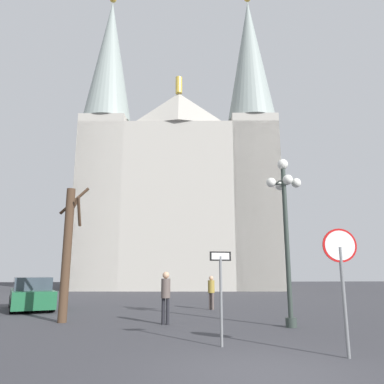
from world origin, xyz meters
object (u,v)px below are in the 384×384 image
(pedestrian_walking, at_px, (166,292))
(cathedral, at_px, (180,189))
(bare_tree, at_px, (68,249))
(parked_car_near_green, at_px, (32,294))
(stop_sign, at_px, (341,266))
(street_lamp, at_px, (285,215))
(one_way_arrow_sign, at_px, (221,287))
(pedestrian_standing, at_px, (211,289))

(pedestrian_walking, bearing_deg, cathedral, 86.69)
(bare_tree, height_order, parked_car_near_green, bare_tree)
(stop_sign, height_order, bare_tree, bare_tree)
(bare_tree, relative_size, parked_car_near_green, 1.04)
(street_lamp, relative_size, pedestrian_walking, 3.22)
(parked_car_near_green, bearing_deg, bare_tree, -60.02)
(stop_sign, bearing_deg, cathedral, 94.17)
(cathedral, relative_size, one_way_arrow_sign, 14.49)
(one_way_arrow_sign, relative_size, parked_car_near_green, 0.47)
(cathedral, distance_m, pedestrian_walking, 28.02)
(bare_tree, bearing_deg, street_lamp, -12.86)
(pedestrian_walking, bearing_deg, pedestrian_standing, 65.64)
(bare_tree, distance_m, pedestrian_standing, 7.35)
(one_way_arrow_sign, bearing_deg, parked_car_near_green, 129.16)
(one_way_arrow_sign, xyz_separation_m, parked_car_near_green, (-7.77, 9.54, -0.69))
(stop_sign, height_order, pedestrian_standing, stop_sign)
(bare_tree, xyz_separation_m, pedestrian_standing, (5.88, 4.09, -1.65))
(stop_sign, distance_m, pedestrian_walking, 6.61)
(stop_sign, relative_size, parked_car_near_green, 0.56)
(cathedral, relative_size, street_lamp, 5.78)
(cathedral, bearing_deg, parked_car_near_green, -111.00)
(pedestrian_walking, bearing_deg, street_lamp, -13.34)
(one_way_arrow_sign, bearing_deg, bare_tree, 136.51)
(stop_sign, distance_m, one_way_arrow_sign, 2.88)
(stop_sign, xyz_separation_m, one_way_arrow_sign, (-2.48, 1.38, -0.50))
(stop_sign, height_order, parked_car_near_green, stop_sign)
(cathedral, distance_m, stop_sign, 32.89)
(street_lamp, relative_size, pedestrian_standing, 3.63)
(one_way_arrow_sign, xyz_separation_m, street_lamp, (2.74, 2.98, 2.30))
(parked_car_near_green, xyz_separation_m, pedestrian_walking, (6.42, -5.59, 0.37))
(stop_sign, height_order, street_lamp, street_lamp)
(street_lamp, distance_m, parked_car_near_green, 12.75)
(parked_car_near_green, height_order, pedestrian_standing, pedestrian_standing)
(street_lamp, bearing_deg, stop_sign, -93.53)
(cathedral, height_order, one_way_arrow_sign, cathedral)
(pedestrian_standing, bearing_deg, one_way_arrow_sign, -95.60)
(street_lamp, height_order, pedestrian_standing, street_lamp)
(stop_sign, relative_size, pedestrian_standing, 1.73)
(stop_sign, bearing_deg, pedestrian_walking, 125.65)
(stop_sign, bearing_deg, street_lamp, 86.47)
(street_lamp, distance_m, pedestrian_walking, 4.96)
(one_way_arrow_sign, height_order, pedestrian_walking, one_way_arrow_sign)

